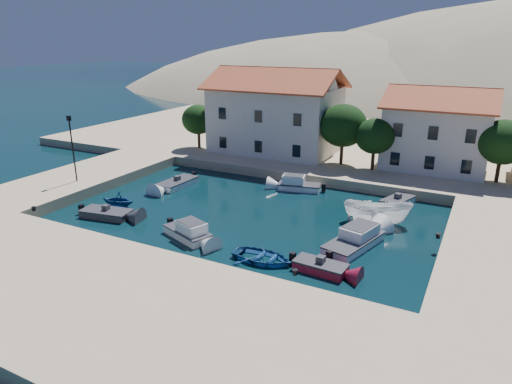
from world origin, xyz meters
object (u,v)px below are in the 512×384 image
(cabin_cruiser_south, at_px, (187,231))
(rowboat_south, at_px, (262,261))
(building_mid, at_px, (438,127))
(cabin_cruiser_east, at_px, (354,241))
(boat_east, at_px, (377,223))
(lamppost, at_px, (72,142))
(building_left, at_px, (276,109))

(cabin_cruiser_south, distance_m, rowboat_south, 6.63)
(building_mid, height_order, rowboat_south, building_mid)
(building_mid, relative_size, cabin_cruiser_east, 1.85)
(cabin_cruiser_east, relative_size, boat_east, 1.07)
(cabin_cruiser_south, bearing_deg, lamppost, -173.36)
(building_mid, bearing_deg, lamppost, -144.55)
(building_left, bearing_deg, rowboat_south, -66.67)
(cabin_cruiser_south, height_order, cabin_cruiser_east, same)
(lamppost, bearing_deg, building_mid, 35.45)
(lamppost, bearing_deg, rowboat_south, -12.21)
(building_left, xyz_separation_m, cabin_cruiser_east, (15.44, -19.95, -5.46))
(cabin_cruiser_east, bearing_deg, building_mid, 7.55)
(building_mid, xyz_separation_m, cabin_cruiser_east, (-2.56, -20.95, -4.75))
(rowboat_south, bearing_deg, building_mid, -15.31)
(cabin_cruiser_east, height_order, boat_east, cabin_cruiser_east)
(cabin_cruiser_south, bearing_deg, building_left, 120.75)
(lamppost, height_order, rowboat_south, lamppost)
(building_mid, relative_size, cabin_cruiser_south, 2.37)
(lamppost, relative_size, cabin_cruiser_south, 1.41)
(building_left, bearing_deg, boat_east, -43.06)
(building_mid, height_order, cabin_cruiser_south, building_mid)
(rowboat_south, xyz_separation_m, cabin_cruiser_east, (4.75, 4.86, 0.48))
(building_left, xyz_separation_m, boat_east, (15.85, -14.81, -5.94))
(lamppost, relative_size, rowboat_south, 1.49)
(cabin_cruiser_east, bearing_deg, building_left, 52.25)
(building_left, bearing_deg, lamppost, -119.90)
(building_mid, xyz_separation_m, boat_east, (-2.15, -15.81, -5.22))
(building_left, height_order, lamppost, building_left)
(rowboat_south, bearing_deg, cabin_cruiser_south, 83.45)
(building_left, height_order, building_mid, building_left)
(boat_east, bearing_deg, cabin_cruiser_south, 114.95)
(lamppost, xyz_separation_m, cabin_cruiser_south, (15.63, -4.00, -4.28))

